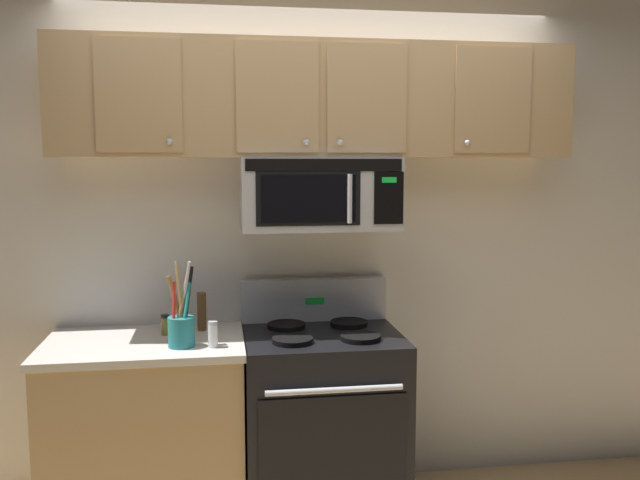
{
  "coord_description": "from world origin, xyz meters",
  "views": [
    {
      "loc": [
        -0.49,
        -2.73,
        1.74
      ],
      "look_at": [
        0.0,
        0.49,
        1.35
      ],
      "focal_mm": 37.88,
      "sensor_mm": 36.0,
      "label": 1
    }
  ],
  "objects_px": {
    "pepper_mill": "(202,311)",
    "salt_shaker": "(213,334)",
    "over_range_microwave": "(318,193)",
    "stove_range": "(322,419)",
    "utensil_crock_teal": "(182,325)",
    "spice_jar": "(165,325)"
  },
  "relations": [
    {
      "from": "pepper_mill",
      "to": "salt_shaker",
      "type": "bearing_deg",
      "value": -80.12
    },
    {
      "from": "over_range_microwave",
      "to": "pepper_mill",
      "type": "bearing_deg",
      "value": 176.22
    },
    {
      "from": "salt_shaker",
      "to": "stove_range",
      "type": "bearing_deg",
      "value": 17.51
    },
    {
      "from": "stove_range",
      "to": "over_range_microwave",
      "type": "bearing_deg",
      "value": 90.14
    },
    {
      "from": "over_range_microwave",
      "to": "salt_shaker",
      "type": "relative_size",
      "value": 6.34
    },
    {
      "from": "pepper_mill",
      "to": "stove_range",
      "type": "bearing_deg",
      "value": -14.98
    },
    {
      "from": "over_range_microwave",
      "to": "salt_shaker",
      "type": "distance_m",
      "value": 0.85
    },
    {
      "from": "stove_range",
      "to": "salt_shaker",
      "type": "distance_m",
      "value": 0.74
    },
    {
      "from": "over_range_microwave",
      "to": "stove_range",
      "type": "bearing_deg",
      "value": -89.86
    },
    {
      "from": "utensil_crock_teal",
      "to": "spice_jar",
      "type": "relative_size",
      "value": 3.92
    },
    {
      "from": "utensil_crock_teal",
      "to": "pepper_mill",
      "type": "relative_size",
      "value": 2.06
    },
    {
      "from": "stove_range",
      "to": "over_range_microwave",
      "type": "height_order",
      "value": "over_range_microwave"
    },
    {
      "from": "spice_jar",
      "to": "salt_shaker",
      "type": "bearing_deg",
      "value": -48.28
    },
    {
      "from": "over_range_microwave",
      "to": "pepper_mill",
      "type": "distance_m",
      "value": 0.82
    },
    {
      "from": "salt_shaker",
      "to": "spice_jar",
      "type": "height_order",
      "value": "salt_shaker"
    },
    {
      "from": "pepper_mill",
      "to": "spice_jar",
      "type": "height_order",
      "value": "pepper_mill"
    },
    {
      "from": "utensil_crock_teal",
      "to": "pepper_mill",
      "type": "xyz_separation_m",
      "value": [
        0.08,
        0.29,
        -0.0
      ]
    },
    {
      "from": "over_range_microwave",
      "to": "utensil_crock_teal",
      "type": "bearing_deg",
      "value": -159.49
    },
    {
      "from": "stove_range",
      "to": "spice_jar",
      "type": "relative_size",
      "value": 11.29
    },
    {
      "from": "spice_jar",
      "to": "over_range_microwave",
      "type": "bearing_deg",
      "value": 1.93
    },
    {
      "from": "utensil_crock_teal",
      "to": "salt_shaker",
      "type": "bearing_deg",
      "value": -13.72
    },
    {
      "from": "utensil_crock_teal",
      "to": "spice_jar",
      "type": "height_order",
      "value": "utensil_crock_teal"
    }
  ]
}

